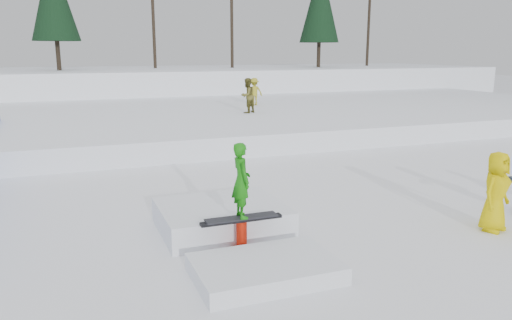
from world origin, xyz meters
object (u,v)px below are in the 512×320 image
object	(u,v)px
walker_olive	(247,96)
jib_rail_feature	(232,226)
walker_ygreen	(254,92)
spectator_yellow	(496,192)

from	to	relation	value
walker_olive	jib_rail_feature	bearing A→B (deg)	37.86
walker_ygreen	spectator_yellow	bearing A→B (deg)	80.77
walker_olive	spectator_yellow	distance (m)	15.03
walker_ygreen	spectator_yellow	xyz separation A→B (m)	(-1.47, -18.19, -0.69)
walker_olive	spectator_yellow	bearing A→B (deg)	59.46
walker_olive	jib_rail_feature	distance (m)	14.64
walker_olive	spectator_yellow	world-z (taller)	walker_olive
spectator_yellow	walker_olive	bearing A→B (deg)	70.21
walker_ygreen	walker_olive	bearing A→B (deg)	59.13
spectator_yellow	jib_rail_feature	size ratio (longest dim) A/B	0.39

